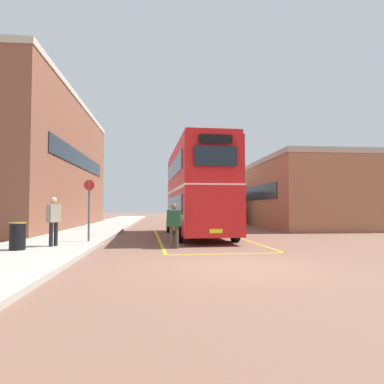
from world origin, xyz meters
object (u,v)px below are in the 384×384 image
at_px(pedestrian_boarding, 174,222).
at_px(bus_stop_sign, 89,204).
at_px(single_deck_bus, 214,206).
at_px(litter_bin, 18,236).
at_px(double_decker_bus, 197,189).
at_px(pedestrian_waiting_near, 54,217).

xyz_separation_m(pedestrian_boarding, bus_stop_sign, (-3.53, 1.70, 0.71)).
xyz_separation_m(single_deck_bus, bus_stop_sign, (-8.14, -18.31, 0.06)).
distance_m(litter_bin, bus_stop_sign, 3.47).
bearing_deg(pedestrian_boarding, litter_bin, -168.29).
bearing_deg(bus_stop_sign, single_deck_bus, 66.02).
distance_m(double_decker_bus, litter_bin, 9.35).
bearing_deg(pedestrian_waiting_near, double_decker_bus, 41.77).
bearing_deg(single_deck_bus, double_decker_bus, -102.12).
distance_m(double_decker_bus, pedestrian_waiting_near, 7.95).
relative_size(double_decker_bus, pedestrian_boarding, 5.80).
height_order(double_decker_bus, pedestrian_boarding, double_decker_bus).
bearing_deg(pedestrian_waiting_near, pedestrian_boarding, 1.11).
height_order(single_deck_bus, bus_stop_sign, single_deck_bus).
bearing_deg(single_deck_bus, pedestrian_waiting_near, -114.22).
distance_m(double_decker_bus, single_deck_bus, 15.23).
bearing_deg(double_decker_bus, bus_stop_sign, -145.23).
xyz_separation_m(double_decker_bus, pedestrian_waiting_near, (-5.85, -5.22, -1.32)).
distance_m(pedestrian_waiting_near, litter_bin, 1.45).
height_order(pedestrian_waiting_near, litter_bin, pedestrian_waiting_near).
bearing_deg(bus_stop_sign, pedestrian_waiting_near, -116.62).
relative_size(single_deck_bus, pedestrian_boarding, 5.72).
xyz_separation_m(single_deck_bus, pedestrian_boarding, (-4.61, -20.01, -0.65)).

